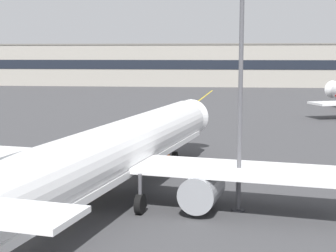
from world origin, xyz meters
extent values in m
plane|color=#3D3D3F|center=(0.00, 0.00, 0.00)|extent=(400.00, 400.00, 0.00)
cube|color=yellow|center=(0.00, 30.00, 0.00)|extent=(11.94, 179.64, 0.01)
cylinder|color=white|center=(1.93, 8.73, 3.50)|extent=(10.58, 36.06, 3.80)
cone|color=white|center=(5.60, 27.68, 3.50)|extent=(4.04, 3.24, 3.61)
cube|color=white|center=(1.93, 8.73, 2.46)|extent=(9.96, 33.22, 0.44)
cube|color=black|center=(5.24, 25.81, 4.17)|extent=(3.01, 1.62, 0.60)
cube|color=white|center=(2.04, 9.32, 2.65)|extent=(32.33, 10.80, 0.36)
cylinder|color=gray|center=(-4.24, 9.52, 1.43)|extent=(2.94, 3.97, 2.30)
cylinder|color=black|center=(-3.88, 11.33, 1.43)|extent=(1.95, 0.55, 1.95)
cylinder|color=gray|center=(7.94, 7.16, 1.43)|extent=(2.94, 3.97, 2.30)
cylinder|color=black|center=(8.29, 8.97, 1.43)|extent=(1.95, 0.55, 1.95)
cylinder|color=#4C4C51|center=(4.69, 22.96, 1.48)|extent=(0.24, 0.24, 1.60)
cylinder|color=black|center=(4.69, 22.96, 0.45)|extent=(0.56, 0.96, 0.90)
cylinder|color=#4C4C51|center=(-1.01, 7.26, 1.77)|extent=(0.24, 0.24, 1.60)
cylinder|color=black|center=(-1.01, 7.26, 0.65)|extent=(0.64, 1.35, 1.30)
cylinder|color=#4C4C51|center=(4.10, 6.27, 1.77)|extent=(0.24, 0.24, 1.60)
cylinder|color=black|center=(4.10, 6.27, 0.65)|extent=(0.64, 1.35, 1.30)
cone|color=white|center=(30.28, 77.83, 3.21)|extent=(3.96, 3.43, 3.31)
cylinder|color=#515156|center=(10.25, 7.70, 7.01)|extent=(0.28, 0.28, 14.01)
cylinder|color=#333338|center=(10.25, 7.70, 0.05)|extent=(0.90, 0.90, 0.10)
cone|color=orange|center=(3.70, 25.68, 0.28)|extent=(0.36, 0.36, 0.55)
cylinder|color=white|center=(3.70, 25.68, 0.30)|extent=(0.23, 0.23, 0.07)
cube|color=orange|center=(3.70, 25.68, 0.01)|extent=(0.44, 0.44, 0.03)
cube|color=#9E998E|center=(-0.69, 139.65, 6.34)|extent=(126.32, 12.00, 12.68)
cube|color=black|center=(-0.69, 133.60, 6.74)|extent=(121.26, 0.12, 2.80)
cube|color=slate|center=(-0.69, 139.65, 12.88)|extent=(126.72, 12.40, 0.40)
camera|label=1|loc=(9.30, -25.33, 10.00)|focal=56.21mm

